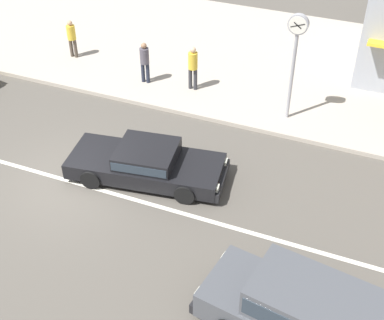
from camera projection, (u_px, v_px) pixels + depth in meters
The scene contains 9 objects.
ground_plane at pixel (73, 182), 15.77m from camera, with size 160.00×160.00×0.00m, color #544F47.
lane_centre_stripe at pixel (73, 182), 15.77m from camera, with size 50.40×0.14×0.01m, color silver.
kerb_strip at pixel (195, 47), 22.72m from camera, with size 68.00×10.00×0.15m, color #ADA393.
minivan_dark_grey_1 at pixel (316, 317), 11.04m from camera, with size 4.98×2.41×1.56m.
sedan_black_3 at pixel (147, 163), 15.64m from camera, with size 4.83×2.40×1.06m.
street_clock at pixel (296, 43), 16.62m from camera, with size 0.64×0.22×3.67m.
pedestrian_mid_kerb at pixel (72, 36), 21.31m from camera, with size 0.34×0.34×1.55m.
pedestrian_by_shop at pixel (193, 65), 19.20m from camera, with size 0.34×0.34×1.68m.
pedestrian_far_end at pixel (145, 60), 19.64m from camera, with size 0.34×0.34×1.59m.
Camera 1 is at (7.84, -9.84, 10.16)m, focal length 50.00 mm.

